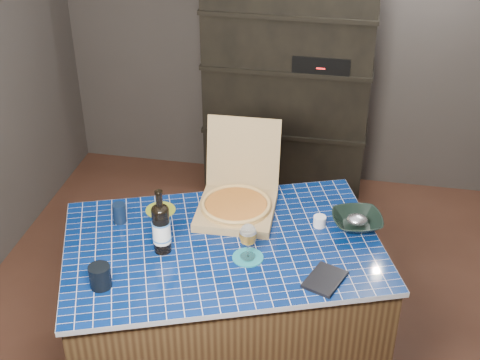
% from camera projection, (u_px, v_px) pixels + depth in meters
% --- Properties ---
extents(room, '(3.50, 3.50, 3.50)m').
position_uv_depth(room, '(252.00, 136.00, 3.44)').
color(room, brown).
rests_on(room, ground).
extents(shelving_unit, '(1.20, 0.41, 1.80)m').
position_uv_depth(shelving_unit, '(288.00, 82.00, 4.90)').
color(shelving_unit, black).
rests_on(shelving_unit, floor).
extents(kitchen_island, '(1.80, 1.46, 0.85)m').
position_uv_depth(kitchen_island, '(224.00, 308.00, 3.53)').
color(kitchen_island, '#4F381F').
rests_on(kitchen_island, floor).
extents(pizza_box, '(0.41, 0.50, 0.43)m').
position_uv_depth(pizza_box, '(237.00, 202.00, 3.52)').
color(pizza_box, tan).
rests_on(pizza_box, kitchen_island).
extents(mead_bottle, '(0.09, 0.09, 0.34)m').
position_uv_depth(mead_bottle, '(161.00, 228.00, 3.19)').
color(mead_bottle, black).
rests_on(mead_bottle, kitchen_island).
extents(teal_trivet, '(0.15, 0.15, 0.01)m').
position_uv_depth(teal_trivet, '(248.00, 257.00, 3.21)').
color(teal_trivet, '#197482').
rests_on(teal_trivet, kitchen_island).
extents(wine_glass, '(0.08, 0.08, 0.19)m').
position_uv_depth(wine_glass, '(248.00, 235.00, 3.14)').
color(wine_glass, white).
rests_on(wine_glass, teal_trivet).
extents(tumbler, '(0.10, 0.10, 0.11)m').
position_uv_depth(tumbler, '(100.00, 277.00, 3.01)').
color(tumbler, black).
rests_on(tumbler, kitchen_island).
extents(dvd_case, '(0.21, 0.24, 0.02)m').
position_uv_depth(dvd_case, '(325.00, 279.00, 3.06)').
color(dvd_case, black).
rests_on(dvd_case, kitchen_island).
extents(bowl, '(0.31, 0.31, 0.06)m').
position_uv_depth(bowl, '(357.00, 221.00, 3.42)').
color(bowl, black).
rests_on(bowl, kitchen_island).
extents(foil_contents, '(0.11, 0.09, 0.05)m').
position_uv_depth(foil_contents, '(357.00, 220.00, 3.42)').
color(foil_contents, '#B9BAC5').
rests_on(foil_contents, bowl).
extents(white_jar, '(0.07, 0.07, 0.06)m').
position_uv_depth(white_jar, '(320.00, 221.00, 3.43)').
color(white_jar, silver).
rests_on(white_jar, kitchen_island).
extents(navy_cup, '(0.07, 0.07, 0.11)m').
position_uv_depth(navy_cup, '(119.00, 213.00, 3.44)').
color(navy_cup, black).
rests_on(navy_cup, kitchen_island).
extents(green_trivet, '(0.16, 0.16, 0.01)m').
position_uv_depth(green_trivet, '(161.00, 210.00, 3.56)').
color(green_trivet, olive).
rests_on(green_trivet, kitchen_island).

